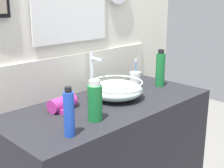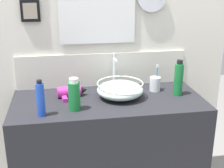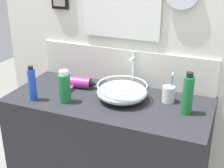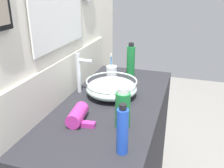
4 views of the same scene
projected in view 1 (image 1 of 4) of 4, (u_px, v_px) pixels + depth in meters
back_panel at (72, 44)px, 1.80m from camera, size 1.79×0.10×2.40m
glass_bowl_sink at (116, 90)px, 1.72m from camera, size 0.29×0.29×0.10m
faucet at (93, 70)px, 1.83m from camera, size 0.02×0.10×0.24m
hair_drier at (65, 103)px, 1.57m from camera, size 0.20×0.14×0.07m
toothbrush_cup at (135, 79)px, 1.95m from camera, size 0.07×0.07×0.18m
soap_dispenser at (161, 69)px, 1.95m from camera, size 0.06×0.06×0.23m
lotion_bottle at (95, 102)px, 1.41m from camera, size 0.07×0.07×0.19m
spray_bottle at (69, 113)px, 1.25m from camera, size 0.04×0.04×0.21m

